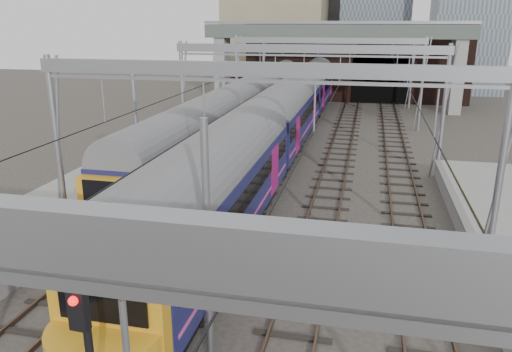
# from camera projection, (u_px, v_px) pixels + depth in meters

# --- Properties ---
(tracks) EXTENTS (14.40, 80.00, 0.22)m
(tracks) POSITION_uv_depth(u_px,v_px,m) (287.00, 205.00, 25.98)
(tracks) COLOR #4C3828
(tracks) RESTS_ON ground
(overhead_line) EXTENTS (16.80, 80.00, 8.00)m
(overhead_line) POSITION_uv_depth(u_px,v_px,m) (306.00, 67.00, 30.09)
(overhead_line) COLOR gray
(overhead_line) RESTS_ON ground
(retaining_wall) EXTENTS (28.00, 2.75, 9.00)m
(retaining_wall) POSITION_uv_depth(u_px,v_px,m) (350.00, 65.00, 58.82)
(retaining_wall) COLOR black
(retaining_wall) RESTS_ON ground
(overbridge) EXTENTS (28.00, 3.00, 9.25)m
(overbridge) POSITION_uv_depth(u_px,v_px,m) (335.00, 40.00, 52.72)
(overbridge) COLOR gray
(overbridge) RESTS_ON ground
(train_main) EXTENTS (3.08, 71.05, 5.20)m
(train_main) POSITION_uv_depth(u_px,v_px,m) (303.00, 97.00, 44.87)
(train_main) COLOR black
(train_main) RESTS_ON ground
(train_second) EXTENTS (2.81, 48.73, 4.83)m
(train_second) POSITION_uv_depth(u_px,v_px,m) (250.00, 104.00, 42.37)
(train_second) COLOR black
(train_second) RESTS_ON ground
(equip_cover_a) EXTENTS (0.82, 0.62, 0.09)m
(equip_cover_a) POSITION_uv_depth(u_px,v_px,m) (268.00, 271.00, 19.06)
(equip_cover_a) COLOR #1A85C9
(equip_cover_a) RESTS_ON ground
(equip_cover_b) EXTENTS (0.90, 0.67, 0.10)m
(equip_cover_b) POSITION_uv_depth(u_px,v_px,m) (287.00, 246.00, 21.16)
(equip_cover_b) COLOR #1A85C9
(equip_cover_b) RESTS_ON ground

